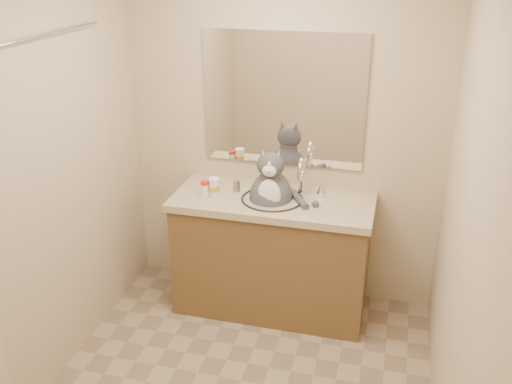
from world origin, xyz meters
TOP-DOWN VIEW (x-y plane):
  - room at (0.00, 0.00)m, footprint 2.22×2.52m
  - vanity at (0.00, 0.96)m, footprint 1.34×0.59m
  - mirror at (0.00, 1.24)m, footprint 1.10×0.02m
  - shower_curtain at (-1.05, 0.10)m, footprint 0.02×1.30m
  - cat at (-0.01, 0.95)m, footprint 0.44×0.35m
  - pill_bottle_redcap at (-0.46, 0.91)m, footprint 0.06×0.06m
  - pill_bottle_orange at (-0.39, 0.92)m, footprint 0.09×0.09m
  - grey_canister at (-0.27, 1.02)m, footprint 0.05×0.05m

SIDE VIEW (x-z plane):
  - vanity at x=0.00m, z-range -0.12..1.00m
  - cat at x=-0.01m, z-range 0.59..1.17m
  - grey_canister at x=-0.27m, z-range 0.85..0.93m
  - pill_bottle_redcap at x=-0.46m, z-range 0.85..0.95m
  - pill_bottle_orange at x=-0.39m, z-range 0.85..0.97m
  - shower_curtain at x=-1.05m, z-range 0.06..2.00m
  - room at x=0.00m, z-range -0.01..2.41m
  - mirror at x=0.00m, z-range 1.00..1.90m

